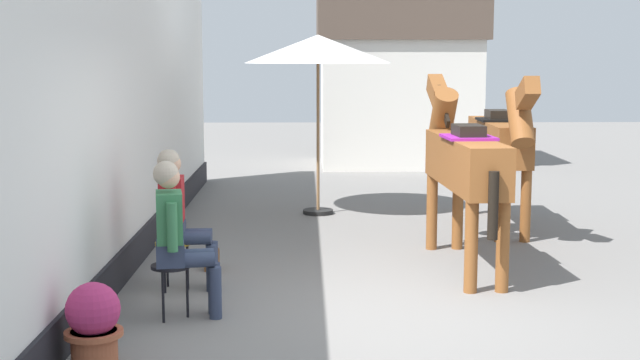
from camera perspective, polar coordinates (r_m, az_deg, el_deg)
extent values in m
plane|color=slate|center=(10.73, 1.99, -4.21)|extent=(40.00, 40.00, 0.00)
cube|color=white|center=(9.21, -13.56, 4.24)|extent=(0.30, 14.00, 3.40)
cube|color=black|center=(9.43, -13.14, -5.02)|extent=(0.34, 14.00, 0.36)
cube|color=silver|center=(18.58, 5.09, 4.99)|extent=(3.20, 2.40, 2.60)
cube|color=brown|center=(18.57, 5.15, 10.39)|extent=(3.40, 2.60, 0.90)
cylinder|color=black|center=(7.77, -9.69, -5.55)|extent=(0.34, 0.34, 0.03)
cylinder|color=black|center=(7.83, -8.61, -7.23)|extent=(0.02, 0.02, 0.45)
cylinder|color=black|center=(7.94, -10.17, -7.04)|extent=(0.02, 0.02, 0.45)
cylinder|color=black|center=(7.71, -10.15, -7.51)|extent=(0.02, 0.02, 0.45)
cube|color=#2D3851|center=(7.74, -9.71, -4.72)|extent=(0.29, 0.36, 0.20)
cube|color=#337247|center=(7.68, -9.77, -2.39)|extent=(0.27, 0.37, 0.44)
sphere|color=tan|center=(7.62, -9.83, 0.20)|extent=(0.20, 0.20, 0.20)
sphere|color=#B2A38E|center=(7.62, -9.98, 0.42)|extent=(0.22, 0.22, 0.22)
cylinder|color=#2D3851|center=(7.84, -8.32, -4.91)|extent=(0.40, 0.19, 0.13)
cylinder|color=#2D3851|center=(7.92, -6.89, -6.99)|extent=(0.11, 0.11, 0.46)
cylinder|color=#2D3851|center=(7.68, -8.27, -5.18)|extent=(0.40, 0.19, 0.13)
cylinder|color=#2D3851|center=(7.76, -6.81, -7.29)|extent=(0.11, 0.11, 0.46)
cylinder|color=#337247|center=(7.89, -9.63, -2.49)|extent=(0.09, 0.09, 0.42)
cylinder|color=#337247|center=(7.49, -9.58, -3.04)|extent=(0.09, 0.09, 0.42)
cylinder|color=gold|center=(8.70, -9.55, -4.08)|extent=(0.34, 0.34, 0.03)
cylinder|color=black|center=(8.74, -8.59, -5.61)|extent=(0.02, 0.02, 0.45)
cylinder|color=black|center=(8.88, -9.88, -5.43)|extent=(0.02, 0.02, 0.45)
cylinder|color=black|center=(8.65, -10.06, -5.80)|extent=(0.02, 0.02, 0.45)
cube|color=#2D3851|center=(8.68, -9.56, -3.33)|extent=(0.25, 0.33, 0.20)
cube|color=maroon|center=(8.62, -9.61, -1.25)|extent=(0.24, 0.35, 0.44)
sphere|color=tan|center=(8.58, -9.67, 1.06)|extent=(0.20, 0.20, 0.20)
sphere|color=#B2A38E|center=(8.57, -9.81, 1.26)|extent=(0.22, 0.22, 0.22)
cylinder|color=#2D3851|center=(8.75, -8.26, -3.55)|extent=(0.39, 0.15, 0.13)
cylinder|color=#2D3851|center=(8.80, -6.99, -5.46)|extent=(0.11, 0.11, 0.46)
cylinder|color=#2D3851|center=(8.59, -8.35, -3.76)|extent=(0.39, 0.15, 0.13)
cylinder|color=#2D3851|center=(8.65, -7.05, -5.70)|extent=(0.11, 0.11, 0.46)
cylinder|color=maroon|center=(8.83, -9.34, -1.36)|extent=(0.09, 0.09, 0.42)
cylinder|color=maroon|center=(8.43, -9.61, -1.80)|extent=(0.09, 0.09, 0.42)
cube|color=brown|center=(9.45, 9.43, 1.16)|extent=(0.56, 2.22, 0.52)
cylinder|color=brown|center=(10.47, 7.28, -2.07)|extent=(0.13, 0.13, 0.90)
cylinder|color=brown|center=(10.54, 8.94, -2.04)|extent=(0.13, 0.13, 0.90)
cylinder|color=brown|center=(8.61, 9.79, -4.31)|extent=(0.13, 0.13, 0.90)
cylinder|color=brown|center=(8.69, 11.79, -4.25)|extent=(0.13, 0.13, 0.90)
cylinder|color=brown|center=(10.58, 7.98, 4.04)|extent=(0.31, 0.64, 0.73)
cube|color=brown|center=(10.90, 7.64, 5.77)|extent=(0.21, 0.54, 0.40)
cube|color=black|center=(10.56, 8.02, 4.79)|extent=(0.07, 0.63, 0.48)
cylinder|color=black|center=(8.40, 11.18, -1.64)|extent=(0.11, 0.11, 0.65)
cube|color=#8C1E8C|center=(9.33, 9.61, 2.76)|extent=(0.53, 0.63, 0.03)
cube|color=black|center=(9.32, 9.62, 3.19)|extent=(0.30, 0.45, 0.12)
cube|color=brown|center=(11.92, 11.52, 2.51)|extent=(0.47, 2.21, 0.52)
cylinder|color=brown|center=(11.10, 13.21, -1.65)|extent=(0.13, 0.13, 0.90)
cylinder|color=brown|center=(11.03, 11.65, -1.66)|extent=(0.13, 0.13, 0.90)
cylinder|color=brown|center=(12.97, 11.25, -0.21)|extent=(0.13, 0.13, 0.90)
cylinder|color=brown|center=(12.91, 9.90, -0.21)|extent=(0.13, 0.13, 0.90)
cylinder|color=brown|center=(10.72, 12.87, 3.96)|extent=(0.29, 0.63, 0.73)
cube|color=brown|center=(10.37, 13.34, 5.51)|extent=(0.19, 0.53, 0.40)
cube|color=black|center=(10.73, 12.86, 4.71)|extent=(0.05, 0.63, 0.48)
cylinder|color=black|center=(13.06, 10.48, 1.79)|extent=(0.10, 0.10, 0.65)
cube|color=black|center=(11.99, 11.46, 3.86)|extent=(0.51, 0.61, 0.03)
cube|color=black|center=(11.99, 11.47, 4.19)|extent=(0.29, 0.44, 0.12)
cylinder|color=#A85638|center=(6.78, -14.45, -10.57)|extent=(0.34, 0.34, 0.28)
cylinder|color=#A85638|center=(6.74, -14.48, -9.61)|extent=(0.43, 0.43, 0.04)
sphere|color=#B22D66|center=(6.69, -14.54, -8.14)|extent=(0.40, 0.40, 0.40)
cylinder|color=black|center=(12.80, -0.13, -2.07)|extent=(0.44, 0.44, 0.06)
cylinder|color=olive|center=(12.66, -0.13, 2.71)|extent=(0.04, 0.04, 2.20)
cone|color=silver|center=(12.60, -0.13, 8.51)|extent=(2.10, 2.10, 0.40)
cube|color=brown|center=(9.57, -7.04, -5.16)|extent=(0.14, 0.29, 0.20)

